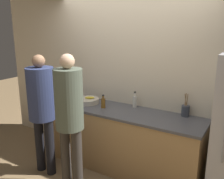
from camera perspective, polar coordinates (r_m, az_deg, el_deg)
name	(u,v)px	position (r m, az deg, el deg)	size (l,w,h in m)	color
ground_plane	(106,178)	(3.74, -1.28, -19.66)	(14.00, 14.00, 0.00)	#8C704C
wall_back	(131,80)	(3.79, 4.38, 2.28)	(5.20, 0.06, 2.60)	beige
counter	(120,139)	(3.79, 1.82, -11.15)	(2.43, 0.68, 0.92)	tan
person_left	(42,104)	(3.58, -15.77, -3.17)	(0.37, 0.37, 1.73)	black
person_center	(69,112)	(3.11, -9.71, -5.14)	(0.35, 0.35, 1.78)	#38332D
fruit_bowl	(87,101)	(3.91, -5.63, -2.55)	(0.36, 0.36, 0.12)	beige
utensil_crock	(185,110)	(3.47, 16.44, -4.60)	(0.11, 0.11, 0.31)	#3D424C
bottle_amber	(103,103)	(3.67, -2.03, -3.03)	(0.06, 0.06, 0.20)	brown
bottle_clear	(135,101)	(3.70, 5.21, -2.66)	(0.06, 0.06, 0.24)	silver
cup_yellow	(67,96)	(4.15, -10.20, -1.57)	(0.08, 0.08, 0.10)	gold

